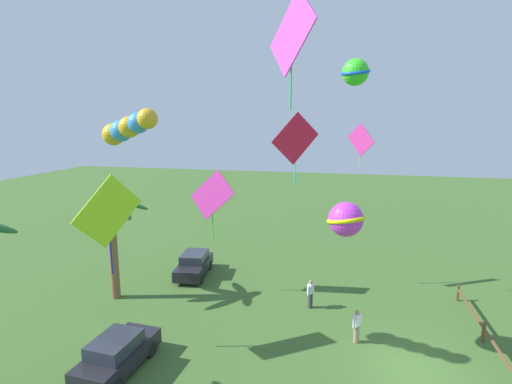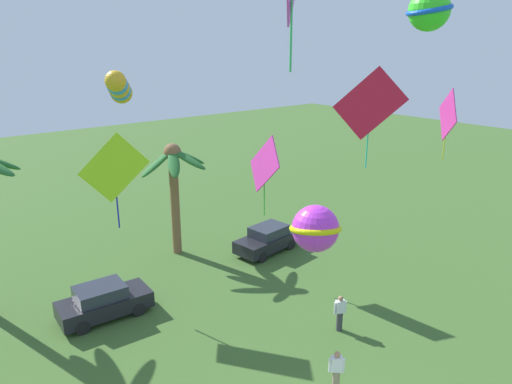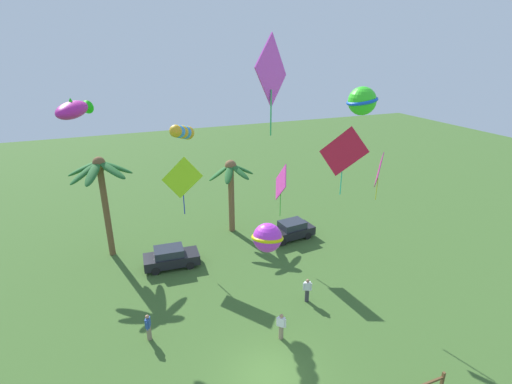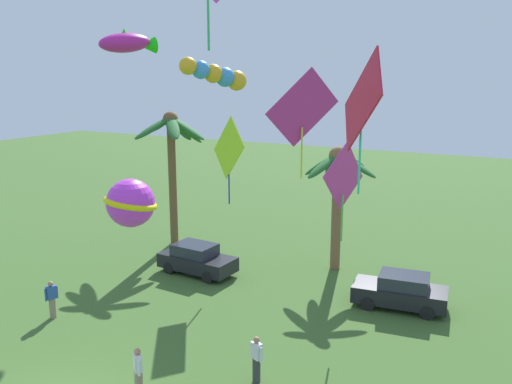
# 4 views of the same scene
# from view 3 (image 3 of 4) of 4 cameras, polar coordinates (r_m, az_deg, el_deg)

# --- Properties ---
(ground_plane) EXTENTS (120.00, 120.00, 0.00)m
(ground_plane) POSITION_cam_3_polar(r_m,az_deg,el_deg) (20.51, 2.03, -25.92)
(ground_plane) COLOR #3D6028
(palm_tree_0) EXTENTS (4.59, 4.31, 7.76)m
(palm_tree_0) POSITION_cam_3_polar(r_m,az_deg,el_deg) (29.32, -22.15, 1.68)
(palm_tree_0) COLOR brown
(palm_tree_0) RESTS_ON ground
(palm_tree_1) EXTENTS (3.92, 4.05, 6.34)m
(palm_tree_1) POSITION_cam_3_polar(r_m,az_deg,el_deg) (31.48, -3.78, 1.93)
(palm_tree_1) COLOR brown
(palm_tree_1) RESTS_ON ground
(parked_car_0) EXTENTS (4.07, 2.13, 1.51)m
(parked_car_0) POSITION_cam_3_polar(r_m,az_deg,el_deg) (31.76, 5.24, -5.69)
(parked_car_0) COLOR black
(parked_car_0) RESTS_ON ground
(parked_car_1) EXTENTS (4.00, 1.95, 1.51)m
(parked_car_1) POSITION_cam_3_polar(r_m,az_deg,el_deg) (28.50, -12.62, -9.50)
(parked_car_1) COLOR black
(parked_car_1) RESTS_ON ground
(spectator_0) EXTENTS (0.34, 0.53, 1.59)m
(spectator_0) POSITION_cam_3_polar(r_m,az_deg,el_deg) (22.55, -15.81, -18.84)
(spectator_0) COLOR gray
(spectator_0) RESTS_ON ground
(spectator_1) EXTENTS (0.50, 0.37, 1.59)m
(spectator_1) POSITION_cam_3_polar(r_m,az_deg,el_deg) (24.62, 7.66, -14.33)
(spectator_1) COLOR #38383D
(spectator_1) RESTS_ON ground
(spectator_2) EXTENTS (0.44, 0.42, 1.59)m
(spectator_2) POSITION_cam_3_polar(r_m,az_deg,el_deg) (21.88, 3.79, -19.39)
(spectator_2) COLOR gray
(spectator_2) RESTS_ON ground
(kite_tube_0) EXTENTS (2.00, 3.06, 1.49)m
(kite_tube_0) POSITION_cam_3_polar(r_m,az_deg,el_deg) (25.26, -10.92, 8.79)
(kite_tube_0) COLOR gold
(kite_ball_1) EXTENTS (2.28, 2.28, 1.48)m
(kite_ball_1) POSITION_cam_3_polar(r_m,az_deg,el_deg) (19.30, 1.72, -6.83)
(kite_ball_1) COLOR #CC35DF
(kite_diamond_2) EXTENTS (2.66, 1.66, 4.31)m
(kite_diamond_2) POSITION_cam_3_polar(r_m,az_deg,el_deg) (27.23, -10.98, 1.97)
(kite_diamond_2) COLOR #ACED20
(kite_diamond_3) EXTENTS (2.79, 2.43, 5.07)m
(kite_diamond_3) POSITION_cam_3_polar(r_m,az_deg,el_deg) (20.00, 2.33, 17.39)
(kite_diamond_3) COLOR #EC46DD
(kite_diamond_4) EXTENTS (1.26, 1.41, 2.58)m
(kite_diamond_4) POSITION_cam_3_polar(r_m,az_deg,el_deg) (20.53, 17.91, 3.08)
(kite_diamond_4) COLOR #B82980
(kite_fish_5) EXTENTS (2.57, 3.23, 1.33)m
(kite_fish_5) POSITION_cam_3_polar(r_m,az_deg,el_deg) (25.99, -25.60, 11.07)
(kite_fish_5) COLOR #B8208F
(kite_diamond_6) EXTENTS (1.85, 2.54, 4.28)m
(kite_diamond_6) POSITION_cam_3_polar(r_m,az_deg,el_deg) (23.50, 12.95, 5.78)
(kite_diamond_6) COLOR red
(kite_ball_7) EXTENTS (1.94, 1.94, 1.36)m
(kite_ball_7) POSITION_cam_3_polar(r_m,az_deg,el_deg) (19.48, 15.59, 12.98)
(kite_ball_7) COLOR #35DE25
(kite_diamond_8) EXTENTS (0.68, 2.88, 4.06)m
(kite_diamond_8) POSITION_cam_3_polar(r_m,az_deg,el_deg) (27.21, 3.73, 1.34)
(kite_diamond_8) COLOR #D0319E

